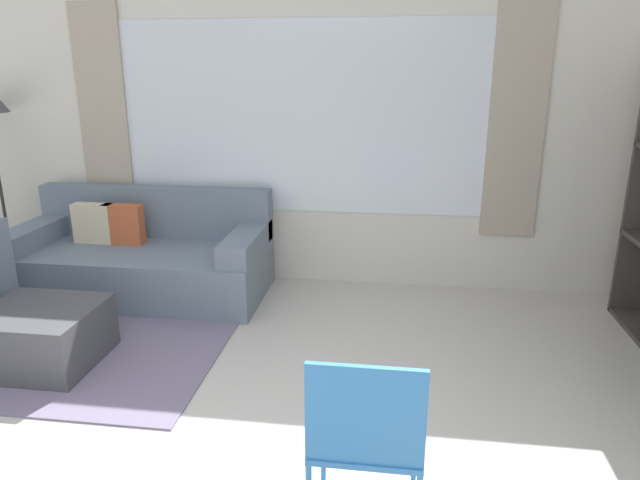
# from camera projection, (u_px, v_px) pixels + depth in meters

# --- Properties ---
(wall_back) EXTENTS (7.00, 0.11, 2.70)m
(wall_back) POSITION_uv_depth(u_px,v_px,m) (301.00, 129.00, 4.88)
(wall_back) COLOR silver
(wall_back) RESTS_ON ground_plane
(area_rug) EXTENTS (2.62, 1.66, 0.01)m
(area_rug) POSITION_uv_depth(u_px,v_px,m) (38.00, 343.00, 4.01)
(area_rug) COLOR slate
(area_rug) RESTS_ON ground_plane
(couch_main) EXTENTS (2.09, 0.96, 0.86)m
(couch_main) POSITION_uv_depth(u_px,v_px,m) (143.00, 258.00, 4.87)
(couch_main) COLOR slate
(couch_main) RESTS_ON ground_plane
(ottoman) EXTENTS (0.72, 0.66, 0.39)m
(ottoman) POSITION_uv_depth(u_px,v_px,m) (42.00, 336.00, 3.70)
(ottoman) COLOR #47474C
(ottoman) RESTS_ON ground_plane
(folding_chair) EXTENTS (0.44, 0.46, 0.86)m
(folding_chair) POSITION_uv_depth(u_px,v_px,m) (366.00, 430.00, 2.22)
(folding_chair) COLOR #3375B7
(folding_chair) RESTS_ON ground_plane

